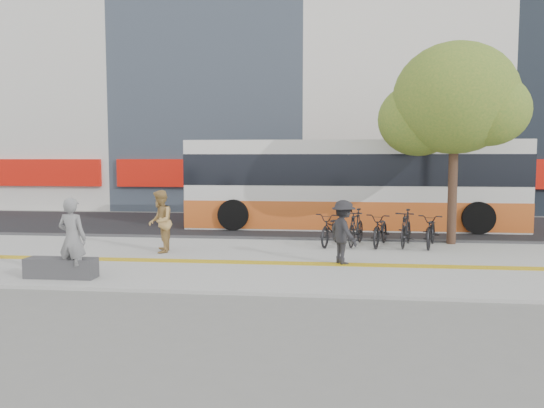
# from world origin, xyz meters

# --- Properties ---
(ground) EXTENTS (120.00, 120.00, 0.00)m
(ground) POSITION_xyz_m (0.00, 0.00, 0.00)
(ground) COLOR slate
(ground) RESTS_ON ground
(sidewalk) EXTENTS (40.00, 7.00, 0.08)m
(sidewalk) POSITION_xyz_m (0.00, 1.50, 0.04)
(sidewalk) COLOR gray
(sidewalk) RESTS_ON ground
(tactile_strip) EXTENTS (40.00, 0.45, 0.01)m
(tactile_strip) POSITION_xyz_m (0.00, 1.00, 0.09)
(tactile_strip) COLOR gold
(tactile_strip) RESTS_ON sidewalk
(street) EXTENTS (40.00, 8.00, 0.06)m
(street) POSITION_xyz_m (0.00, 9.00, 0.03)
(street) COLOR black
(street) RESTS_ON ground
(curb) EXTENTS (40.00, 0.25, 0.14)m
(curb) POSITION_xyz_m (0.00, 5.00, 0.07)
(curb) COLOR #3A3A3D
(curb) RESTS_ON ground
(bench) EXTENTS (1.60, 0.45, 0.45)m
(bench) POSITION_xyz_m (-2.60, -1.20, 0.30)
(bench) COLOR #3A3A3D
(bench) RESTS_ON sidewalk
(street_tree) EXTENTS (4.40, 3.80, 6.31)m
(street_tree) POSITION_xyz_m (7.18, 4.82, 4.51)
(street_tree) COLOR #382319
(street_tree) RESTS_ON sidewalk
(bus) EXTENTS (12.69, 3.01, 3.38)m
(bus) POSITION_xyz_m (4.22, 8.50, 1.65)
(bus) COLOR silver
(bus) RESTS_ON street
(bicycle_row) EXTENTS (4.18, 2.05, 1.13)m
(bicycle_row) POSITION_xyz_m (4.96, 4.00, 0.61)
(bicycle_row) COLOR black
(bicycle_row) RESTS_ON sidewalk
(seated_woman) EXTENTS (0.71, 0.52, 1.83)m
(seated_woman) POSITION_xyz_m (-2.26, -1.29, 0.99)
(seated_woman) COLOR black
(seated_woman) RESTS_ON sidewalk
(pedestrian_tan) EXTENTS (0.85, 0.99, 1.78)m
(pedestrian_tan) POSITION_xyz_m (-1.40, 2.18, 0.97)
(pedestrian_tan) COLOR #AE874B
(pedestrian_tan) RESTS_ON sidewalk
(pedestrian_dark) EXTENTS (1.06, 1.22, 1.63)m
(pedestrian_dark) POSITION_xyz_m (3.76, 1.11, 0.90)
(pedestrian_dark) COLOR black
(pedestrian_dark) RESTS_ON sidewalk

